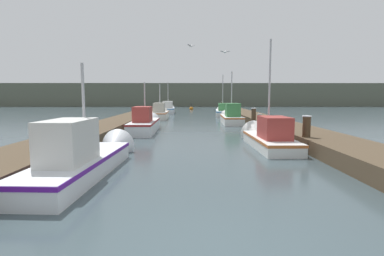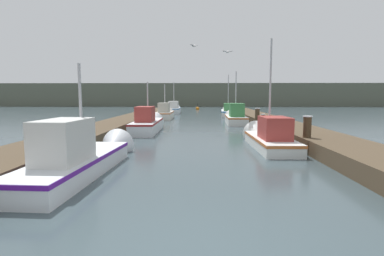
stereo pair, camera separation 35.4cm
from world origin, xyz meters
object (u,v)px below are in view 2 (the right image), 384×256
(fishing_boat_5, at_px, (228,111))
(mooring_piling_1, at_px, (307,134))
(fishing_boat_2, at_px, (148,123))
(mooring_piling_3, at_px, (263,122))
(fishing_boat_1, at_px, (268,137))
(fishing_boat_0, at_px, (84,155))
(mooring_piling_0, at_px, (228,106))
(fishing_boat_4, at_px, (165,113))
(mooring_piling_2, at_px, (257,118))
(channel_buoy, at_px, (198,109))
(seagull_lead, at_px, (228,52))
(fishing_boat_6, at_px, (174,109))
(fishing_boat_3, at_px, (235,117))
(seagull_1, at_px, (194,46))

(fishing_boat_5, height_order, mooring_piling_1, fishing_boat_5)
(fishing_boat_2, distance_m, mooring_piling_3, 7.21)
(fishing_boat_1, xyz_separation_m, fishing_boat_2, (-5.99, 5.31, 0.08))
(fishing_boat_0, height_order, mooring_piling_0, fishing_boat_0)
(fishing_boat_5, xyz_separation_m, mooring_piling_3, (0.92, -13.56, 0.07))
(fishing_boat_1, height_order, fishing_boat_2, fishing_boat_1)
(fishing_boat_4, relative_size, mooring_piling_2, 3.64)
(mooring_piling_3, height_order, channel_buoy, mooring_piling_3)
(mooring_piling_1, distance_m, mooring_piling_3, 7.47)
(fishing_boat_5, bearing_deg, seagull_lead, -91.25)
(fishing_boat_5, xyz_separation_m, mooring_piling_1, (1.02, -21.02, 0.27))
(fishing_boat_5, relative_size, mooring_piling_0, 4.81)
(fishing_boat_6, relative_size, mooring_piling_0, 4.77)
(mooring_piling_0, distance_m, seagull_lead, 26.11)
(fishing_boat_3, bearing_deg, seagull_1, -121.38)
(fishing_boat_2, bearing_deg, fishing_boat_6, 89.36)
(fishing_boat_1, height_order, mooring_piling_1, fishing_boat_1)
(fishing_boat_6, distance_m, channel_buoy, 8.79)
(fishing_boat_3, bearing_deg, channel_buoy, 99.11)
(fishing_boat_0, distance_m, fishing_boat_4, 19.45)
(fishing_boat_6, height_order, seagull_1, seagull_1)
(fishing_boat_1, bearing_deg, mooring_piling_2, 81.89)
(fishing_boat_4, bearing_deg, seagull_1, -73.64)
(mooring_piling_1, relative_size, mooring_piling_3, 1.40)
(fishing_boat_0, distance_m, fishing_boat_6, 28.70)
(fishing_boat_6, bearing_deg, mooring_piling_1, -75.52)
(fishing_boat_6, distance_m, mooring_piling_1, 26.49)
(fishing_boat_1, relative_size, fishing_boat_4, 1.06)
(seagull_1, bearing_deg, fishing_boat_4, -121.48)
(fishing_boat_2, bearing_deg, mooring_piling_1, -42.33)
(fishing_boat_2, bearing_deg, seagull_lead, -14.21)
(fishing_boat_3, xyz_separation_m, fishing_boat_4, (-5.97, 4.58, -0.00))
(fishing_boat_4, xyz_separation_m, seagull_1, (2.85, -9.42, 4.62))
(seagull_1, bearing_deg, mooring_piling_0, -148.72)
(fishing_boat_0, height_order, fishing_boat_6, fishing_boat_6)
(mooring_piling_1, height_order, channel_buoy, mooring_piling_1)
(mooring_piling_0, bearing_deg, fishing_boat_4, -116.25)
(mooring_piling_2, relative_size, mooring_piling_3, 1.36)
(fishing_boat_1, distance_m, mooring_piling_3, 6.45)
(fishing_boat_5, bearing_deg, fishing_boat_3, -87.61)
(fishing_boat_2, xyz_separation_m, fishing_boat_4, (-0.10, 9.80, -0.00))
(mooring_piling_2, distance_m, seagull_lead, 5.19)
(fishing_boat_0, distance_m, mooring_piling_2, 13.23)
(fishing_boat_6, distance_m, seagull_lead, 21.09)
(fishing_boat_5, height_order, seagull_1, seagull_1)
(mooring_piling_2, distance_m, seagull_1, 6.15)
(fishing_boat_2, height_order, channel_buoy, fishing_boat_2)
(mooring_piling_1, bearing_deg, channel_buoy, 97.41)
(fishing_boat_5, distance_m, mooring_piling_3, 13.59)
(fishing_boat_1, distance_m, fishing_boat_3, 10.53)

